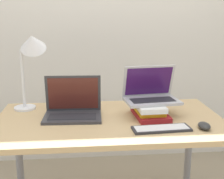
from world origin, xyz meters
TOP-DOWN VIEW (x-y plane):
  - wall_back at (0.00, 1.46)m, footprint 8.00×0.05m
  - desk at (0.00, 0.38)m, footprint 1.35×0.77m
  - laptop_left at (-0.22, 0.45)m, footprint 0.35×0.25m
  - book_stack at (0.24, 0.40)m, footprint 0.20×0.29m
  - laptop_on_books at (0.26, 0.45)m, footprint 0.34×0.25m
  - wireless_keyboard at (0.26, 0.18)m, footprint 0.32×0.13m
  - mouse at (0.50, 0.17)m, footprint 0.06×0.10m
  - desk_lamp at (-0.47, 0.60)m, footprint 0.23×0.20m

SIDE VIEW (x-z plane):
  - desk at x=0.00m, z-range 0.29..1.05m
  - wireless_keyboard at x=0.26m, z-range 0.76..0.77m
  - mouse at x=0.50m, z-range 0.76..0.79m
  - book_stack at x=0.24m, z-range 0.75..0.84m
  - laptop_left at x=-0.22m, z-range 0.68..0.93m
  - laptop_on_books at x=0.26m, z-range 0.78..1.00m
  - desk_lamp at x=-0.47m, z-range 0.88..1.41m
  - wall_back at x=0.00m, z-range 0.00..2.70m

